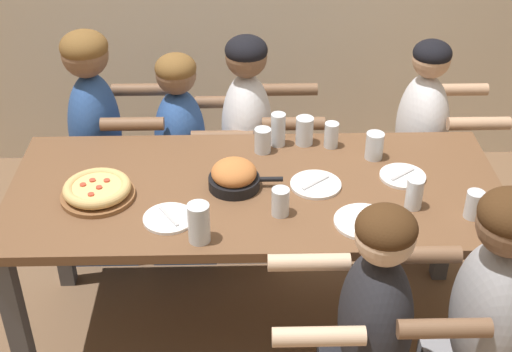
{
  "coord_description": "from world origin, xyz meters",
  "views": [
    {
      "loc": [
        -0.06,
        -2.32,
        2.35
      ],
      "look_at": [
        0.0,
        0.0,
        0.84
      ],
      "focal_mm": 50.0,
      "sensor_mm": 36.0,
      "label": 1
    }
  ],
  "objects_px": {
    "drinking_glass_d": "(263,140)",
    "empty_plate_a": "(403,176)",
    "drinking_glass_e": "(199,225)",
    "drinking_glass_g": "(278,132)",
    "empty_plate_b": "(316,185)",
    "diner_near_right": "(480,346)",
    "diner_far_left": "(100,155)",
    "drinking_glass_i": "(474,205)",
    "diner_far_center": "(248,158)",
    "pizza_board_main": "(97,190)",
    "drinking_glass_f": "(374,147)",
    "drinking_glass_a": "(331,136)",
    "diner_far_right": "(418,159)",
    "drinking_glass_h": "(304,131)",
    "skillet_bowl": "(234,176)",
    "empty_plate_d": "(364,222)",
    "drinking_glass_b": "(414,195)",
    "diner_far_midleft": "(183,166)",
    "empty_plate_c": "(169,218)",
    "drinking_glass_c": "(280,204)"
  },
  "relations": [
    {
      "from": "drinking_glass_d",
      "to": "empty_plate_a",
      "type": "bearing_deg",
      "value": -21.3
    },
    {
      "from": "drinking_glass_e",
      "to": "drinking_glass_g",
      "type": "distance_m",
      "value": 0.72
    },
    {
      "from": "empty_plate_b",
      "to": "diner_near_right",
      "type": "relative_size",
      "value": 0.17
    },
    {
      "from": "empty_plate_b",
      "to": "diner_far_left",
      "type": "height_order",
      "value": "diner_far_left"
    },
    {
      "from": "drinking_glass_i",
      "to": "diner_far_center",
      "type": "distance_m",
      "value": 1.22
    },
    {
      "from": "pizza_board_main",
      "to": "diner_near_right",
      "type": "height_order",
      "value": "diner_near_right"
    },
    {
      "from": "pizza_board_main",
      "to": "drinking_glass_f",
      "type": "relative_size",
      "value": 2.49
    },
    {
      "from": "drinking_glass_a",
      "to": "diner_far_right",
      "type": "xyz_separation_m",
      "value": [
        0.48,
        0.33,
        -0.33
      ]
    },
    {
      "from": "drinking_glass_a",
      "to": "diner_far_left",
      "type": "distance_m",
      "value": 1.15
    },
    {
      "from": "drinking_glass_h",
      "to": "drinking_glass_i",
      "type": "height_order",
      "value": "drinking_glass_h"
    },
    {
      "from": "skillet_bowl",
      "to": "empty_plate_d",
      "type": "bearing_deg",
      "value": -27.53
    },
    {
      "from": "skillet_bowl",
      "to": "drinking_glass_i",
      "type": "xyz_separation_m",
      "value": [
        0.88,
        -0.21,
        0.0
      ]
    },
    {
      "from": "diner_near_right",
      "to": "drinking_glass_e",
      "type": "bearing_deg",
      "value": 72.33
    },
    {
      "from": "pizza_board_main",
      "to": "drinking_glass_e",
      "type": "bearing_deg",
      "value": -34.16
    },
    {
      "from": "drinking_glass_e",
      "to": "diner_near_right",
      "type": "xyz_separation_m",
      "value": [
        0.95,
        -0.3,
        -0.3
      ]
    },
    {
      "from": "drinking_glass_f",
      "to": "diner_near_right",
      "type": "bearing_deg",
      "value": -73.57
    },
    {
      "from": "drinking_glass_b",
      "to": "drinking_glass_i",
      "type": "bearing_deg",
      "value": -17.45
    },
    {
      "from": "drinking_glass_a",
      "to": "empty_plate_b",
      "type": "bearing_deg",
      "value": -106.85
    },
    {
      "from": "skillet_bowl",
      "to": "empty_plate_a",
      "type": "xyz_separation_m",
      "value": [
        0.67,
        0.05,
        -0.04
      ]
    },
    {
      "from": "drinking_glass_b",
      "to": "diner_far_midleft",
      "type": "xyz_separation_m",
      "value": [
        -0.93,
        0.79,
        -0.35
      ]
    },
    {
      "from": "empty_plate_b",
      "to": "diner_near_right",
      "type": "xyz_separation_m",
      "value": [
        0.51,
        -0.63,
        -0.24
      ]
    },
    {
      "from": "diner_far_left",
      "to": "diner_far_midleft",
      "type": "relative_size",
      "value": 1.11
    },
    {
      "from": "diner_near_right",
      "to": "diner_far_left",
      "type": "distance_m",
      "value": 1.95
    },
    {
      "from": "drinking_glass_f",
      "to": "diner_far_center",
      "type": "bearing_deg",
      "value": 140.55
    },
    {
      "from": "drinking_glass_f",
      "to": "diner_far_center",
      "type": "distance_m",
      "value": 0.74
    },
    {
      "from": "empty_plate_c",
      "to": "drinking_glass_e",
      "type": "bearing_deg",
      "value": -45.91
    },
    {
      "from": "drinking_glass_d",
      "to": "drinking_glass_e",
      "type": "distance_m",
      "value": 0.65
    },
    {
      "from": "diner_far_center",
      "to": "empty_plate_b",
      "type": "bearing_deg",
      "value": 22.12
    },
    {
      "from": "skillet_bowl",
      "to": "drinking_glass_c",
      "type": "distance_m",
      "value": 0.25
    },
    {
      "from": "drinking_glass_b",
      "to": "diner_far_left",
      "type": "bearing_deg",
      "value": 149.39
    },
    {
      "from": "drinking_glass_b",
      "to": "drinking_glass_f",
      "type": "height_order",
      "value": "drinking_glass_b"
    },
    {
      "from": "empty_plate_a",
      "to": "drinking_glass_f",
      "type": "bearing_deg",
      "value": 120.97
    },
    {
      "from": "drinking_glass_b",
      "to": "diner_far_left",
      "type": "distance_m",
      "value": 1.57
    },
    {
      "from": "drinking_glass_h",
      "to": "drinking_glass_g",
      "type": "bearing_deg",
      "value": -175.77
    },
    {
      "from": "skillet_bowl",
      "to": "drinking_glass_f",
      "type": "bearing_deg",
      "value": 19.64
    },
    {
      "from": "drinking_glass_g",
      "to": "drinking_glass_a",
      "type": "bearing_deg",
      "value": -4.96
    },
    {
      "from": "drinking_glass_a",
      "to": "drinking_glass_h",
      "type": "distance_m",
      "value": 0.12
    },
    {
      "from": "empty_plate_d",
      "to": "diner_far_midleft",
      "type": "height_order",
      "value": "diner_far_midleft"
    },
    {
      "from": "empty_plate_b",
      "to": "drinking_glass_f",
      "type": "xyz_separation_m",
      "value": [
        0.26,
        0.21,
        0.04
      ]
    },
    {
      "from": "empty_plate_a",
      "to": "drinking_glass_h",
      "type": "height_order",
      "value": "drinking_glass_h"
    },
    {
      "from": "pizza_board_main",
      "to": "diner_far_right",
      "type": "xyz_separation_m",
      "value": [
        1.42,
        0.69,
        -0.31
      ]
    },
    {
      "from": "empty_plate_b",
      "to": "diner_far_center",
      "type": "relative_size",
      "value": 0.17
    },
    {
      "from": "pizza_board_main",
      "to": "diner_far_center",
      "type": "xyz_separation_m",
      "value": [
        0.58,
        0.69,
        -0.29
      ]
    },
    {
      "from": "drinking_glass_h",
      "to": "drinking_glass_i",
      "type": "distance_m",
      "value": 0.8
    },
    {
      "from": "drinking_glass_g",
      "to": "drinking_glass_i",
      "type": "distance_m",
      "value": 0.88
    },
    {
      "from": "drinking_glass_h",
      "to": "diner_far_center",
      "type": "bearing_deg",
      "value": 128.37
    },
    {
      "from": "drinking_glass_f",
      "to": "diner_far_right",
      "type": "relative_size",
      "value": 0.1
    },
    {
      "from": "drinking_glass_e",
      "to": "drinking_glass_g",
      "type": "relative_size",
      "value": 1.02
    },
    {
      "from": "drinking_glass_d",
      "to": "drinking_glass_g",
      "type": "relative_size",
      "value": 0.73
    },
    {
      "from": "drinking_glass_g",
      "to": "drinking_glass_h",
      "type": "relative_size",
      "value": 1.2
    }
  ]
}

